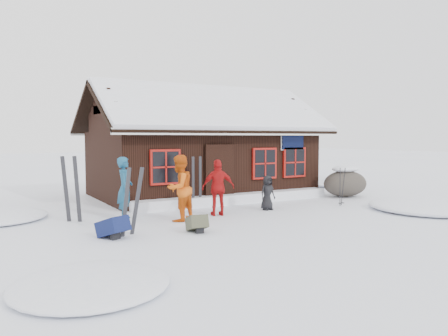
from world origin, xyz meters
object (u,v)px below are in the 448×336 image
(skier_orange_right, at_px, (218,188))
(backpack_blue, at_px, (113,230))
(skier_orange_left, at_px, (179,188))
(boulder, at_px, (345,183))
(ski_poles, at_px, (342,187))
(backpack_olive, at_px, (197,226))
(skier_crouched, at_px, (267,193))
(ski_pair_left, at_px, (131,202))
(skier_teal, at_px, (125,188))

(skier_orange_right, bearing_deg, backpack_blue, 36.92)
(skier_orange_left, relative_size, boulder, 0.99)
(ski_poles, xyz_separation_m, backpack_olive, (-6.12, -1.30, -0.47))
(skier_crouched, bearing_deg, backpack_olive, -157.19)
(skier_crouched, bearing_deg, boulder, 7.91)
(ski_pair_left, height_order, backpack_olive, ski_pair_left)
(skier_orange_right, distance_m, backpack_olive, 2.42)
(skier_crouched, distance_m, boulder, 4.58)
(skier_orange_right, height_order, ski_poles, skier_orange_right)
(skier_orange_right, height_order, ski_pair_left, skier_orange_right)
(skier_orange_right, height_order, skier_crouched, skier_orange_right)
(boulder, xyz_separation_m, ski_pair_left, (-9.33, -2.32, 0.23))
(skier_orange_left, xyz_separation_m, skier_crouched, (3.18, 0.28, -0.36))
(boulder, bearing_deg, skier_crouched, -166.96)
(backpack_olive, bearing_deg, boulder, 29.32)
(skier_orange_right, height_order, backpack_blue, skier_orange_right)
(skier_orange_right, distance_m, ski_pair_left, 3.25)
(skier_teal, height_order, ski_pair_left, skier_teal)
(skier_teal, distance_m, skier_orange_left, 1.59)
(skier_crouched, xyz_separation_m, ski_pair_left, (-4.87, -1.28, 0.23))
(skier_orange_right, relative_size, skier_crouched, 1.51)
(skier_crouched, relative_size, boulder, 0.60)
(skier_teal, height_order, skier_orange_right, skier_teal)
(skier_orange_right, xyz_separation_m, skier_crouched, (1.84, 0.09, -0.28))
(skier_orange_left, xyz_separation_m, ski_pair_left, (-1.69, -1.00, -0.13))
(boulder, bearing_deg, backpack_blue, -166.12)
(backpack_olive, bearing_deg, skier_crouched, 37.41)
(skier_teal, height_order, skier_crouched, skier_teal)
(skier_orange_right, xyz_separation_m, backpack_olive, (-1.56, -1.72, -0.67))
(boulder, bearing_deg, ski_poles, -138.54)
(skier_orange_right, xyz_separation_m, ski_poles, (4.56, -0.42, -0.21))
(skier_orange_left, relative_size, skier_crouched, 1.66)
(skier_crouched, height_order, backpack_olive, skier_crouched)
(skier_orange_right, bearing_deg, skier_teal, -1.74)
(skier_orange_right, relative_size, backpack_blue, 2.54)
(ski_pair_left, bearing_deg, ski_poles, 2.47)
(skier_orange_right, height_order, boulder, skier_orange_right)
(skier_orange_right, xyz_separation_m, ski_pair_left, (-3.02, -1.19, -0.05))
(boulder, relative_size, ski_poles, 1.40)
(boulder, bearing_deg, backpack_olive, -160.14)
(backpack_blue, bearing_deg, skier_orange_left, 3.09)
(backpack_blue, height_order, backpack_olive, backpack_blue)
(ski_pair_left, bearing_deg, boulder, 10.61)
(skier_orange_left, bearing_deg, boulder, 162.70)
(boulder, relative_size, backpack_olive, 3.23)
(skier_teal, bearing_deg, ski_pair_left, -171.65)
(skier_teal, relative_size, backpack_blue, 2.69)
(skier_orange_right, relative_size, boulder, 0.90)
(skier_teal, distance_m, skier_orange_right, 2.68)
(backpack_olive, bearing_deg, backpack_blue, 177.22)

